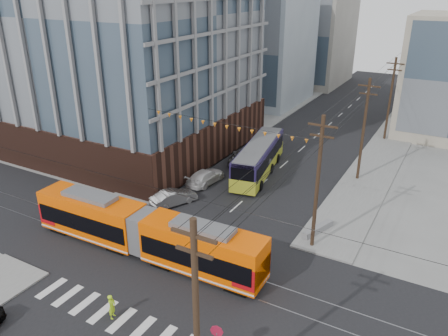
{
  "coord_description": "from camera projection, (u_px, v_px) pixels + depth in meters",
  "views": [
    {
      "loc": [
        17.02,
        -18.63,
        19.65
      ],
      "look_at": [
        -0.19,
        11.97,
        4.72
      ],
      "focal_mm": 35.0,
      "sensor_mm": 36.0,
      "label": 1
    }
  ],
  "objects": [
    {
      "name": "bg_bldg_nw_far",
      "position": [
        308.0,
        33.0,
        90.47
      ],
      "size": [
        16.0,
        18.0,
        20.0
      ],
      "primitive_type": "cube",
      "color": "gray",
      "rests_on": "ground"
    },
    {
      "name": "utility_pole_near",
      "position": [
        197.0,
        326.0,
        19.51
      ],
      "size": [
        0.3,
        0.3,
        11.0
      ],
      "primitive_type": "cylinder",
      "color": "black",
      "rests_on": "ground"
    },
    {
      "name": "parked_car_white",
      "position": [
        206.0,
        177.0,
        46.16
      ],
      "size": [
        2.41,
        5.26,
        1.49
      ],
      "primitive_type": "imported",
      "rotation": [
        0.0,
        0.0,
        3.08
      ],
      "color": "silver",
      "rests_on": "ground"
    },
    {
      "name": "parked_car_silver",
      "position": [
        174.0,
        197.0,
        41.7
      ],
      "size": [
        3.34,
        4.8,
        1.5
      ],
      "primitive_type": "imported",
      "rotation": [
        0.0,
        0.0,
        2.71
      ],
      "color": "#9C9C9C",
      "rests_on": "ground"
    },
    {
      "name": "bg_bldg_nw_near",
      "position": [
        252.0,
        49.0,
        76.17
      ],
      "size": [
        18.0,
        16.0,
        18.0
      ],
      "primitive_type": "cube",
      "color": "#8C99A5",
      "rests_on": "ground"
    },
    {
      "name": "pedestrian",
      "position": [
        112.0,
        307.0,
        27.48
      ],
      "size": [
        0.58,
        0.72,
        1.71
      ],
      "primitive_type": "imported",
      "rotation": [
        0.0,
        0.0,
        1.88
      ],
      "color": "#B8EF1C",
      "rests_on": "ground"
    },
    {
      "name": "city_bus",
      "position": [
        259.0,
        158.0,
        48.21
      ],
      "size": [
        4.98,
        12.99,
        3.6
      ],
      "primitive_type": null,
      "rotation": [
        0.0,
        0.0,
        0.18
      ],
      "color": "#221941",
      "rests_on": "ground"
    },
    {
      "name": "ground",
      "position": [
        142.0,
        290.0,
        30.31
      ],
      "size": [
        160.0,
        160.0,
        0.0
      ],
      "primitive_type": "plane",
      "color": "slate"
    },
    {
      "name": "streetcar",
      "position": [
        144.0,
        232.0,
        33.66
      ],
      "size": [
        20.02,
        3.29,
        3.85
      ],
      "primitive_type": null,
      "rotation": [
        0.0,
        0.0,
        0.02
      ],
      "color": "#FA5500",
      "rests_on": "ground"
    },
    {
      "name": "utility_pole_far",
      "position": [
        407.0,
        80.0,
        69.24
      ],
      "size": [
        0.3,
        0.3,
        11.0
      ],
      "primitive_type": "cylinder",
      "color": "black",
      "rests_on": "ground"
    },
    {
      "name": "jersey_barrier",
      "position": [
        318.0,
        230.0,
        36.95
      ],
      "size": [
        1.94,
        3.6,
        0.71
      ],
      "primitive_type": "cube",
      "rotation": [
        0.0,
        0.0,
        -0.35
      ],
      "color": "gray",
      "rests_on": "ground"
    },
    {
      "name": "parked_car_grey",
      "position": [
        240.0,
        157.0,
        51.63
      ],
      "size": [
        3.48,
        5.08,
        1.29
      ],
      "primitive_type": "imported",
      "rotation": [
        0.0,
        0.0,
        3.46
      ],
      "color": "#57595C",
      "rests_on": "ground"
    },
    {
      "name": "office_building",
      "position": [
        112.0,
        30.0,
        53.09
      ],
      "size": [
        30.0,
        25.0,
        28.6
      ],
      "primitive_type": "cube",
      "color": "#381E16",
      "rests_on": "ground"
    }
  ]
}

